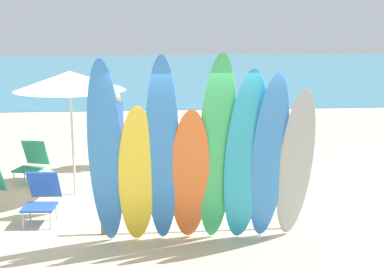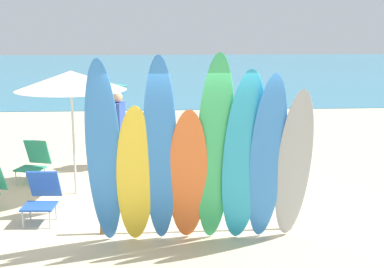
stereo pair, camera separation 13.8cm
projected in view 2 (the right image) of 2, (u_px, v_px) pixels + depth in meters
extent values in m
plane|color=beige|center=(172.00, 102.00, 21.50)|extent=(60.00, 60.00, 0.00)
cube|color=teal|center=(165.00, 69.00, 38.78)|extent=(60.00, 40.00, 0.02)
cylinder|color=brown|center=(102.00, 211.00, 7.66)|extent=(0.07, 0.07, 0.73)
cylinder|color=brown|center=(290.00, 206.00, 7.84)|extent=(0.07, 0.07, 0.73)
cylinder|color=brown|center=(197.00, 185.00, 7.68)|extent=(3.00, 0.06, 0.06)
ellipsoid|color=#337AD1|center=(104.00, 157.00, 6.87)|extent=(0.47, 0.88, 2.71)
ellipsoid|color=yellow|center=(135.00, 177.00, 7.04)|extent=(0.58, 0.72, 2.09)
ellipsoid|color=#337AD1|center=(160.00, 154.00, 6.92)|extent=(0.48, 0.90, 2.75)
ellipsoid|color=orange|center=(188.00, 177.00, 7.11)|extent=(0.55, 0.74, 2.04)
ellipsoid|color=#38B266|center=(215.00, 153.00, 6.97)|extent=(0.54, 0.86, 2.77)
ellipsoid|color=#289EC6|center=(243.00, 160.00, 7.01)|extent=(0.64, 0.82, 2.56)
ellipsoid|color=#337AD1|center=(267.00, 161.00, 7.02)|extent=(0.49, 0.87, 2.52)
ellipsoid|color=#999EA3|center=(294.00, 168.00, 7.07)|extent=(0.52, 0.94, 2.32)
cylinder|color=beige|center=(157.00, 117.00, 15.59)|extent=(0.11, 0.11, 0.75)
cylinder|color=beige|center=(160.00, 116.00, 15.89)|extent=(0.11, 0.11, 0.75)
cube|color=orange|center=(158.00, 106.00, 15.68)|extent=(0.40, 0.25, 0.18)
cube|color=black|center=(158.00, 95.00, 15.61)|extent=(0.28, 0.42, 0.58)
sphere|color=beige|center=(158.00, 82.00, 15.53)|extent=(0.21, 0.21, 0.21)
cylinder|color=beige|center=(156.00, 95.00, 15.36)|extent=(0.09, 0.09, 0.52)
cylinder|color=beige|center=(160.00, 93.00, 15.84)|extent=(0.09, 0.09, 0.52)
cylinder|color=tan|center=(116.00, 151.00, 11.14)|extent=(0.13, 0.13, 0.82)
cylinder|color=tan|center=(121.00, 148.00, 11.47)|extent=(0.13, 0.13, 0.82)
cube|color=#DB333D|center=(118.00, 134.00, 11.24)|extent=(0.44, 0.27, 0.20)
cube|color=#2D4CB2|center=(118.00, 117.00, 11.16)|extent=(0.32, 0.47, 0.64)
sphere|color=tan|center=(117.00, 97.00, 11.07)|extent=(0.23, 0.23, 0.23)
cylinder|color=tan|center=(114.00, 118.00, 10.89)|extent=(0.10, 0.10, 0.57)
cylinder|color=tan|center=(122.00, 113.00, 11.41)|extent=(0.10, 0.10, 0.57)
cylinder|color=brown|center=(251.00, 134.00, 13.11)|extent=(0.11, 0.11, 0.75)
cylinder|color=brown|center=(254.00, 132.00, 13.39)|extent=(0.11, 0.11, 0.75)
cube|color=#B23399|center=(253.00, 121.00, 13.19)|extent=(0.40, 0.25, 0.18)
cube|color=#DB333D|center=(253.00, 108.00, 13.12)|extent=(0.34, 0.44, 0.59)
sphere|color=brown|center=(254.00, 92.00, 13.03)|extent=(0.21, 0.21, 0.21)
cylinder|color=brown|center=(251.00, 108.00, 12.88)|extent=(0.09, 0.09, 0.52)
cylinder|color=brown|center=(256.00, 105.00, 13.34)|extent=(0.09, 0.09, 0.52)
cylinder|color=#B7B7BC|center=(16.00, 178.00, 10.10)|extent=(0.02, 0.02, 0.28)
cylinder|color=#B7B7BC|center=(35.00, 180.00, 10.00)|extent=(0.02, 0.02, 0.28)
cylinder|color=#B7B7BC|center=(26.00, 173.00, 10.46)|extent=(0.02, 0.02, 0.28)
cylinder|color=#B7B7BC|center=(45.00, 174.00, 10.36)|extent=(0.02, 0.02, 0.28)
cube|color=#2D9370|center=(30.00, 169.00, 10.20)|extent=(0.61, 0.58, 0.03)
cube|color=#2D9370|center=(38.00, 152.00, 10.45)|extent=(0.54, 0.36, 0.53)
cylinder|color=#B7B7BC|center=(23.00, 220.00, 7.90)|extent=(0.02, 0.02, 0.28)
cylinder|color=#B7B7BC|center=(50.00, 220.00, 7.91)|extent=(0.02, 0.02, 0.28)
cylinder|color=#B7B7BC|center=(30.00, 211.00, 8.27)|extent=(0.02, 0.02, 0.28)
cylinder|color=#B7B7BC|center=(56.00, 211.00, 8.28)|extent=(0.02, 0.02, 0.28)
cube|color=blue|center=(39.00, 206.00, 8.06)|extent=(0.53, 0.48, 0.03)
cube|color=blue|center=(44.00, 184.00, 8.35)|extent=(0.52, 0.31, 0.50)
cylinder|color=silver|center=(73.00, 136.00, 9.37)|extent=(0.04, 0.04, 2.22)
cone|color=silver|center=(71.00, 80.00, 9.16)|extent=(2.00, 2.00, 0.35)
ellipsoid|color=teal|center=(80.00, 87.00, 25.39)|extent=(4.71, 1.42, 0.37)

